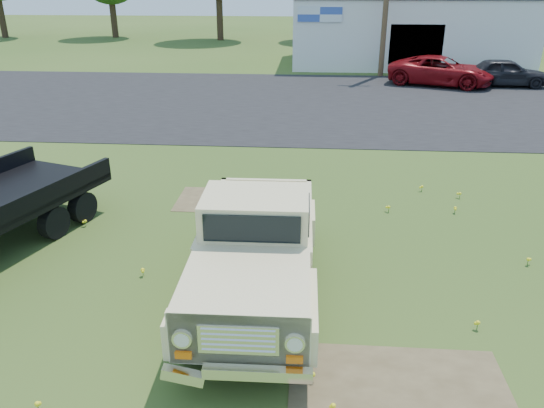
% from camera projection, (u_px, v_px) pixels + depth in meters
% --- Properties ---
extents(ground, '(140.00, 140.00, 0.00)m').
position_uv_depth(ground, '(296.00, 275.00, 9.97)').
color(ground, '#304D18').
rests_on(ground, ground).
extents(asphalt_lot, '(90.00, 14.00, 0.02)m').
position_uv_depth(asphalt_lot, '(307.00, 102.00, 23.70)').
color(asphalt_lot, black).
rests_on(asphalt_lot, ground).
extents(dirt_patch_a, '(3.00, 2.00, 0.01)m').
position_uv_depth(dirt_patch_a, '(400.00, 395.00, 7.11)').
color(dirt_patch_a, brown).
rests_on(dirt_patch_a, ground).
extents(dirt_patch_b, '(2.20, 1.60, 0.01)m').
position_uv_depth(dirt_patch_b, '(221.00, 200.00, 13.31)').
color(dirt_patch_b, brown).
rests_on(dirt_patch_b, ground).
extents(commercial_building, '(14.20, 8.20, 4.15)m').
position_uv_depth(commercial_building, '(406.00, 29.00, 33.44)').
color(commercial_building, white).
rests_on(commercial_building, ground).
extents(vintage_pickup_truck, '(2.14, 5.36, 1.93)m').
position_uv_depth(vintage_pickup_truck, '(256.00, 247.00, 8.93)').
color(vintage_pickup_truck, beige).
rests_on(vintage_pickup_truck, ground).
extents(red_pickup, '(5.68, 4.03, 1.44)m').
position_uv_depth(red_pickup, '(441.00, 71.00, 27.03)').
color(red_pickup, maroon).
rests_on(red_pickup, ground).
extents(dark_sedan, '(4.09, 1.78, 1.37)m').
position_uv_depth(dark_sedan, '(505.00, 73.00, 26.80)').
color(dark_sedan, black).
rests_on(dark_sedan, ground).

